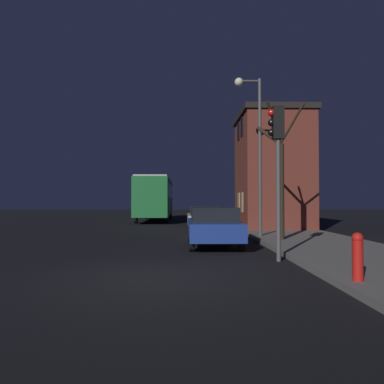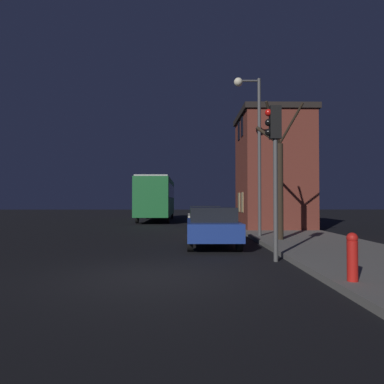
{
  "view_description": "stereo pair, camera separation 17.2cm",
  "coord_description": "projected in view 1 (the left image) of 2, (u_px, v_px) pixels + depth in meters",
  "views": [
    {
      "loc": [
        0.64,
        -8.26,
        1.65
      ],
      "look_at": [
        1.03,
        11.21,
        2.1
      ],
      "focal_mm": 35.0,
      "sensor_mm": 36.0,
      "label": 1
    },
    {
      "loc": [
        0.81,
        -8.26,
        1.65
      ],
      "look_at": [
        1.03,
        11.21,
        2.1
      ],
      "focal_mm": 35.0,
      "sensor_mm": 36.0,
      "label": 2
    }
  ],
  "objects": [
    {
      "name": "fire_hydrant",
      "position": [
        358.0,
        255.0,
        6.99
      ],
      "size": [
        0.21,
        0.21,
        0.91
      ],
      "color": "red",
      "rests_on": "sidewalk"
    },
    {
      "name": "bus",
      "position": [
        155.0,
        196.0,
        30.54
      ],
      "size": [
        2.46,
        10.58,
        3.44
      ],
      "color": "#1E6B33",
      "rests_on": "ground"
    },
    {
      "name": "traffic_light",
      "position": [
        277.0,
        150.0,
        10.21
      ],
      "size": [
        0.43,
        0.24,
        4.23
      ],
      "color": "#4C4C4C",
      "rests_on": "ground"
    },
    {
      "name": "car_mid_lane",
      "position": [
        204.0,
        218.0,
        20.55
      ],
      "size": [
        1.79,
        4.11,
        1.36
      ],
      "color": "beige",
      "rests_on": "ground"
    },
    {
      "name": "brick_building",
      "position": [
        272.0,
        170.0,
        21.28
      ],
      "size": [
        3.87,
        4.97,
        6.49
      ],
      "color": "brown",
      "rests_on": "sidewalk"
    },
    {
      "name": "streetlamp",
      "position": [
        254.0,
        134.0,
        16.07
      ],
      "size": [
        1.16,
        0.37,
        6.8
      ],
      "color": "#4C4C4C",
      "rests_on": "sidewalk"
    },
    {
      "name": "ground_plane",
      "position": [
        155.0,
        276.0,
        8.21
      ],
      "size": [
        120.0,
        120.0,
        0.0
      ],
      "primitive_type": "plane",
      "color": "black"
    },
    {
      "name": "bare_tree",
      "position": [
        280.0,
        180.0,
        14.49
      ],
      "size": [
        1.52,
        1.74,
        5.17
      ],
      "color": "#2D2319",
      "rests_on": "sidewalk"
    },
    {
      "name": "car_near_lane",
      "position": [
        213.0,
        225.0,
        13.49
      ],
      "size": [
        1.78,
        4.3,
        1.41
      ],
      "color": "navy",
      "rests_on": "ground"
    }
  ]
}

